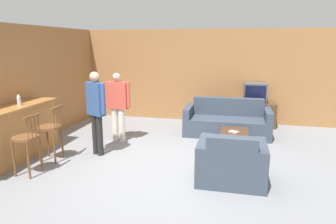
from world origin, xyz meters
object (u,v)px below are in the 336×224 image
Objects in this scene: armchair_near at (231,164)px; person_by_window at (118,104)px; couch_far at (227,122)px; person_by_counter at (96,108)px; book_on_table at (234,132)px; bar_chair_mid at (50,131)px; tv_unit at (253,114)px; bottle at (19,99)px; coffee_table at (234,136)px; bar_chair_near at (27,142)px; tv at (255,93)px.

person_by_window reaches higher than armchair_near.
couch_far is 1.23× the size of person_by_counter.
person_by_window reaches higher than book_on_table.
person_by_counter is at bearing 33.15° from bar_chair_mid.
person_by_window is 0.94× the size of person_by_counter.
tv_unit is at bearing 42.48° from person_by_counter.
tv_unit is at bearing 54.36° from couch_far.
book_on_table is at bearing -103.28° from tv_unit.
tv_unit is 5.10× the size of book_on_table.
bottle is at bearing -161.92° from person_by_counter.
couch_far reaches higher than armchair_near.
armchair_near is 1.47m from book_on_table.
person_by_window is (0.82, 1.36, 0.29)m from bar_chair_mid.
bottle is at bearing -163.68° from coffee_table.
armchair_near is at bearing -31.24° from person_by_window.
bar_chair_mid is 3.41m from armchair_near.
bar_chair_near reaches higher than couch_far.
bar_chair_near is at bearing -47.31° from bottle.
couch_far is 1.78× the size of tv_unit.
armchair_near is 0.94× the size of tv_unit.
person_by_window is (-2.60, 0.15, 0.53)m from coffee_table.
tv is (0.52, 3.58, 0.61)m from armchair_near.
armchair_near is 0.69× the size of person_by_window.
tv is at bearing 77.33° from coffee_table.
tv_unit is at bearing 36.41° from bottle.
armchair_near is 1.06× the size of coffee_table.
tv_unit is 4.35m from person_by_counter.
armchair_near reaches higher than book_on_table.
bar_chair_near is 0.92× the size of tv_unit.
bar_chair_near is 4.50m from couch_far.
couch_far is 9.08× the size of book_on_table.
coffee_table is at bearing 88.79° from armchair_near.
bar_chair_mid is 0.52× the size of couch_far.
bar_chair_mid is 0.68× the size of person_by_window.
bar_chair_near reaches higher than armchair_near.
bar_chair_mid is 4.42× the size of bottle.
person_by_counter is (1.38, 0.45, -0.20)m from bottle.
person_by_counter is at bearing 165.78° from armchair_near.
bar_chair_near is 4.42× the size of bottle.
coffee_table is 4.32m from bottle.
tv is 2.62× the size of book_on_table.
tv is 4.31m from person_by_counter.
bar_chair_near reaches higher than book_on_table.
person_by_counter is (-3.18, -2.91, 0.63)m from tv_unit.
coffee_table is at bearing -76.86° from book_on_table.
armchair_near is at bearing -91.21° from coffee_table.
bar_chair_mid is 1.79× the size of tv.
coffee_table is 4.51× the size of book_on_table.
tv reaches higher than couch_far.
bar_chair_mid is 1.04× the size of coffee_table.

